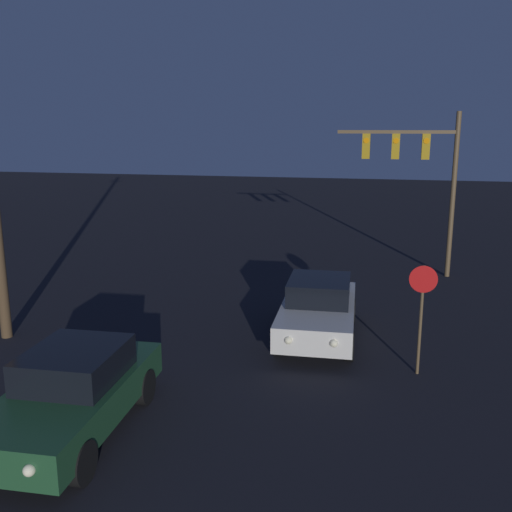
% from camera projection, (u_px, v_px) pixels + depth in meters
% --- Properties ---
extents(car_near, '(2.05, 4.46, 1.54)m').
position_uv_depth(car_near, '(72.00, 392.00, 10.13)').
color(car_near, '#1E4728').
rests_on(car_near, ground_plane).
extents(car_far, '(2.05, 4.46, 1.54)m').
position_uv_depth(car_far, '(318.00, 309.00, 14.77)').
color(car_far, beige).
rests_on(car_far, ground_plane).
extents(traffic_signal_mast, '(4.26, 0.30, 5.92)m').
position_uv_depth(traffic_signal_mast, '(419.00, 165.00, 20.42)').
color(traffic_signal_mast, brown).
rests_on(traffic_signal_mast, ground_plane).
extents(stop_sign, '(0.60, 0.07, 2.49)m').
position_uv_depth(stop_sign, '(422.00, 301.00, 12.37)').
color(stop_sign, brown).
rests_on(stop_sign, ground_plane).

